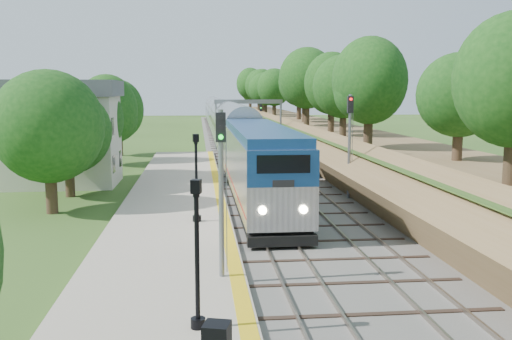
{
  "coord_description": "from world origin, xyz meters",
  "views": [
    {
      "loc": [
        -3.71,
        -14.84,
        7.15
      ],
      "look_at": [
        -0.5,
        16.6,
        2.8
      ],
      "focal_mm": 40.0,
      "sensor_mm": 36.0,
      "label": 1
    }
  ],
  "objects": [
    {
      "name": "signal_farside",
      "position": [
        6.2,
        21.68,
        4.31
      ],
      "size": [
        0.38,
        0.3,
        6.86
      ],
      "color": "slate",
      "rests_on": "ground"
    },
    {
      "name": "station_building",
      "position": [
        -14.0,
        30.0,
        4.09
      ],
      "size": [
        8.6,
        6.6,
        8.0
      ],
      "color": "beige",
      "rests_on": "ground"
    },
    {
      "name": "embankment",
      "position": [
        10.35,
        60.0,
        1.95
      ],
      "size": [
        10.64,
        170.0,
        11.7
      ],
      "color": "brown",
      "rests_on": "ground"
    },
    {
      "name": "signal_gantry",
      "position": [
        2.47,
        54.99,
        4.82
      ],
      "size": [
        8.4,
        0.38,
        6.2
      ],
      "color": "slate",
      "rests_on": "ground"
    },
    {
      "name": "signal_platform",
      "position": [
        -2.9,
        5.54,
        4.16
      ],
      "size": [
        0.36,
        0.29,
        6.15
      ],
      "color": "slate",
      "rests_on": "platform"
    },
    {
      "name": "train",
      "position": [
        0.0,
        73.78,
        2.43
      ],
      "size": [
        3.26,
        130.51,
        4.79
      ],
      "color": "black",
      "rests_on": "trackbed"
    },
    {
      "name": "lamppost_far",
      "position": [
        -3.83,
        14.69,
        2.44
      ],
      "size": [
        0.46,
        0.46,
        4.61
      ],
      "color": "black",
      "rests_on": "platform"
    },
    {
      "name": "platform",
      "position": [
        -5.2,
        16.0,
        0.19
      ],
      "size": [
        6.4,
        68.0,
        0.38
      ],
      "primitive_type": "cube",
      "color": "#A19782",
      "rests_on": "ground"
    },
    {
      "name": "yellow_stripe",
      "position": [
        -2.35,
        16.0,
        0.39
      ],
      "size": [
        0.55,
        68.0,
        0.01
      ],
      "primitive_type": "cube",
      "color": "gold",
      "rests_on": "platform"
    },
    {
      "name": "trees_behind_platform",
      "position": [
        -11.17,
        20.67,
        4.53
      ],
      "size": [
        7.82,
        53.32,
        7.21
      ],
      "color": "#332316",
      "rests_on": "ground"
    },
    {
      "name": "lamppost_mid",
      "position": [
        -3.78,
        0.94,
        2.32
      ],
      "size": [
        0.43,
        0.43,
        4.34
      ],
      "color": "black",
      "rests_on": "platform"
    },
    {
      "name": "trackbed",
      "position": [
        2.0,
        60.0,
        0.07
      ],
      "size": [
        9.5,
        170.0,
        0.28
      ],
      "color": "#4C4944",
      "rests_on": "ground"
    }
  ]
}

